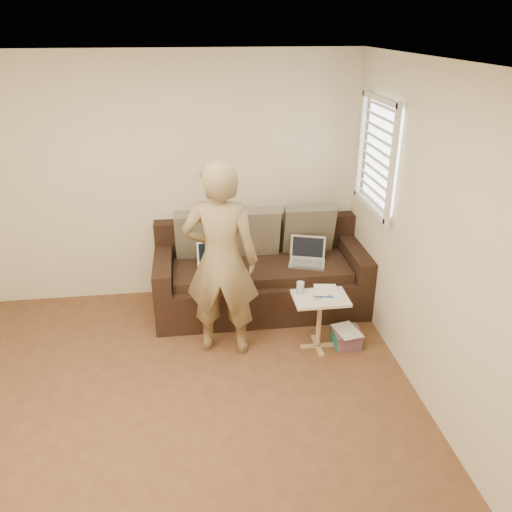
% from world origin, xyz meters
% --- Properties ---
extents(floor, '(4.50, 4.50, 0.00)m').
position_xyz_m(floor, '(0.00, 0.00, 0.00)').
color(floor, brown).
rests_on(floor, ground).
extents(ceiling, '(4.50, 4.50, 0.00)m').
position_xyz_m(ceiling, '(0.00, 0.00, 2.60)').
color(ceiling, white).
rests_on(ceiling, wall_back).
extents(wall_back, '(4.00, 0.00, 4.00)m').
position_xyz_m(wall_back, '(0.00, 2.25, 1.30)').
color(wall_back, beige).
rests_on(wall_back, ground).
extents(wall_right, '(0.00, 4.50, 4.50)m').
position_xyz_m(wall_right, '(2.00, 0.00, 1.30)').
color(wall_right, beige).
rests_on(wall_right, ground).
extents(window_blinds, '(0.12, 0.88, 1.08)m').
position_xyz_m(window_blinds, '(1.95, 1.50, 1.70)').
color(window_blinds, white).
rests_on(window_blinds, wall_right).
extents(sofa, '(2.20, 0.95, 0.85)m').
position_xyz_m(sofa, '(0.90, 1.77, 0.42)').
color(sofa, black).
rests_on(sofa, ground).
extents(pillow_left, '(0.55, 0.29, 0.57)m').
position_xyz_m(pillow_left, '(0.30, 1.97, 0.79)').
color(pillow_left, brown).
rests_on(pillow_left, sofa).
extents(pillow_mid, '(0.55, 0.27, 0.57)m').
position_xyz_m(pillow_mid, '(0.85, 1.97, 0.79)').
color(pillow_mid, '#655D48').
rests_on(pillow_mid, sofa).
extents(pillow_right, '(0.55, 0.28, 0.57)m').
position_xyz_m(pillow_right, '(1.45, 1.99, 0.79)').
color(pillow_right, brown).
rests_on(pillow_right, sofa).
extents(laptop_silver, '(0.43, 0.36, 0.25)m').
position_xyz_m(laptop_silver, '(1.37, 1.67, 0.52)').
color(laptop_silver, '#B7BABC').
rests_on(laptop_silver, sofa).
extents(laptop_white, '(0.34, 0.25, 0.25)m').
position_xyz_m(laptop_white, '(0.41, 1.70, 0.52)').
color(laptop_white, white).
rests_on(laptop_white, sofa).
extents(person, '(0.75, 0.58, 1.84)m').
position_xyz_m(person, '(0.44, 1.05, 0.92)').
color(person, olive).
rests_on(person, ground).
extents(side_table, '(0.50, 0.35, 0.55)m').
position_xyz_m(side_table, '(1.33, 0.95, 0.27)').
color(side_table, silver).
rests_on(side_table, ground).
extents(drinking_glass, '(0.07, 0.07, 0.12)m').
position_xyz_m(drinking_glass, '(1.16, 1.03, 0.61)').
color(drinking_glass, silver).
rests_on(drinking_glass, side_table).
extents(scissors, '(0.20, 0.13, 0.02)m').
position_xyz_m(scissors, '(1.35, 0.93, 0.55)').
color(scissors, silver).
rests_on(scissors, side_table).
extents(paper_on_table, '(0.25, 0.33, 0.00)m').
position_xyz_m(paper_on_table, '(1.41, 1.03, 0.55)').
color(paper_on_table, white).
rests_on(paper_on_table, side_table).
extents(striped_box, '(0.26, 0.26, 0.16)m').
position_xyz_m(striped_box, '(1.61, 0.94, 0.08)').
color(striped_box, '#BB1C4E').
rests_on(striped_box, ground).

